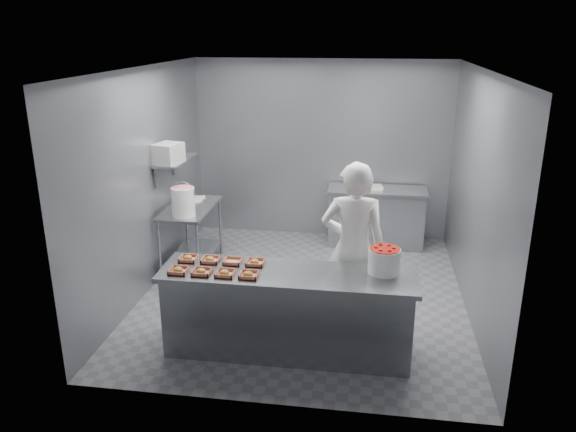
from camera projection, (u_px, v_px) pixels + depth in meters
The scene contains 24 objects.
floor at pixel (303, 294), 7.19m from camera, with size 4.50×4.50×0.00m, color #4C4C51.
ceiling at pixel (306, 68), 6.29m from camera, with size 4.50×4.50×0.00m, color white.
wall_back at pixel (321, 150), 8.85m from camera, with size 4.00×0.04×2.80m, color slate.
wall_left at pixel (146, 182), 7.02m from camera, with size 0.04×4.50×2.80m, color slate.
wall_right at pixel (477, 195), 6.46m from camera, with size 0.04×4.50×2.80m, color slate.
service_counter at pixel (288, 312), 5.78m from camera, with size 2.60×0.70×0.90m.
prep_table at pixel (191, 228), 7.79m from camera, with size 0.60×1.20×0.90m.
back_counter at pixel (376, 217), 8.70m from camera, with size 1.50×0.60×0.90m.
wall_shelf at pixel (175, 160), 7.51m from camera, with size 0.35×0.90×0.03m, color slate.
tray_0 at pixel (179, 270), 5.63m from camera, with size 0.19×0.18×0.06m.
tray_1 at pixel (202, 272), 5.60m from camera, with size 0.19×0.18×0.06m.
tray_2 at pixel (225, 273), 5.56m from camera, with size 0.19×0.18×0.06m.
tray_3 at pixel (249, 275), 5.53m from camera, with size 0.19×0.18×0.06m.
tray_4 at pixel (188, 258), 5.93m from camera, with size 0.19×0.18×0.06m.
tray_5 at pixel (210, 259), 5.89m from camera, with size 0.19×0.18×0.06m.
tray_6 at pixel (233, 261), 5.86m from camera, with size 0.19×0.18×0.04m.
tray_7 at pixel (255, 262), 5.82m from camera, with size 0.19×0.18×0.06m.
worker at pixel (353, 248), 6.09m from camera, with size 0.70×0.46×1.93m, color white.
strawberry_tub at pixel (384, 260), 5.59m from camera, with size 0.32×0.32×0.26m.
glaze_bucket at pixel (183, 201), 7.27m from camera, with size 0.32×0.30×0.46m.
bucket_lid at pixel (192, 199), 8.01m from camera, with size 0.31×0.31×0.02m, color silver.
rag at pixel (200, 197), 8.10m from camera, with size 0.14×0.12×0.02m, color #CCB28C.
appliance at pixel (168, 153), 7.24m from camera, with size 0.30×0.35×0.26m, color gray.
paper_stack at pixel (372, 187), 8.56m from camera, with size 0.30×0.22×0.05m, color silver.
Camera 1 is at (0.76, -6.45, 3.23)m, focal length 35.00 mm.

